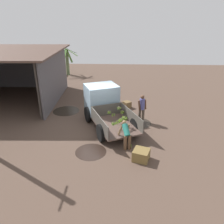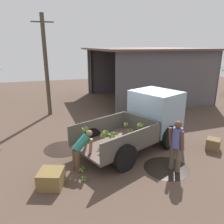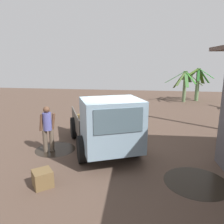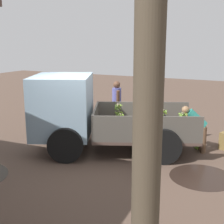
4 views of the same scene
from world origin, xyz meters
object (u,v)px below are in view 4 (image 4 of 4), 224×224
(wooden_crate_1, at_px, (49,122))
(person_worker_loading, at_px, (196,125))
(cargo_truck, at_px, (78,111))
(banana_bunch_on_ground_1, at_px, (198,146))
(person_foreground_visitor, at_px, (117,103))
(utility_pole, at_px, (149,76))
(banana_bunch_on_ground_0, at_px, (201,142))

(wooden_crate_1, bearing_deg, person_worker_loading, 178.57)
(person_worker_loading, distance_m, wooden_crate_1, 5.15)
(cargo_truck, height_order, banana_bunch_on_ground_1, cargo_truck)
(person_worker_loading, distance_m, banana_bunch_on_ground_1, 0.68)
(banana_bunch_on_ground_1, xyz_separation_m, wooden_crate_1, (5.16, 0.06, 0.12))
(person_foreground_visitor, distance_m, person_worker_loading, 3.04)
(utility_pole, bearing_deg, person_foreground_visitor, -63.48)
(utility_pole, relative_size, wooden_crate_1, 11.54)
(person_worker_loading, bearing_deg, banana_bunch_on_ground_0, -113.21)
(banana_bunch_on_ground_0, bearing_deg, utility_pole, 96.08)
(cargo_truck, xyz_separation_m, person_worker_loading, (-3.02, -1.31, -0.36))
(person_foreground_visitor, xyz_separation_m, banana_bunch_on_ground_1, (-2.92, 0.78, -0.84))
(banana_bunch_on_ground_0, relative_size, wooden_crate_1, 0.37)
(utility_pole, height_order, person_worker_loading, utility_pole)
(cargo_truck, bearing_deg, utility_pole, 102.91)
(person_foreground_visitor, bearing_deg, wooden_crate_1, 174.55)
(person_foreground_visitor, xyz_separation_m, wooden_crate_1, (2.25, 0.84, -0.72))
(utility_pole, xyz_separation_m, banana_bunch_on_ground_0, (0.76, -7.12, -2.73))
(banana_bunch_on_ground_1, bearing_deg, person_foreground_visitor, -14.89)
(person_foreground_visitor, relative_size, banana_bunch_on_ground_0, 9.65)
(person_worker_loading, relative_size, wooden_crate_1, 2.69)
(banana_bunch_on_ground_1, bearing_deg, wooden_crate_1, 0.66)
(cargo_truck, relative_size, person_worker_loading, 3.73)
(cargo_truck, distance_m, banana_bunch_on_ground_1, 3.56)
(banana_bunch_on_ground_1, bearing_deg, utility_pole, 96.66)
(cargo_truck, bearing_deg, person_worker_loading, 179.43)
(wooden_crate_1, bearing_deg, banana_bunch_on_ground_0, -173.77)
(person_foreground_visitor, bearing_deg, cargo_truck, -119.57)
(person_foreground_visitor, height_order, person_worker_loading, person_foreground_visitor)
(utility_pole, height_order, banana_bunch_on_ground_0, utility_pole)
(person_worker_loading, bearing_deg, utility_pole, 78.42)
(cargo_truck, relative_size, banana_bunch_on_ground_1, 24.55)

